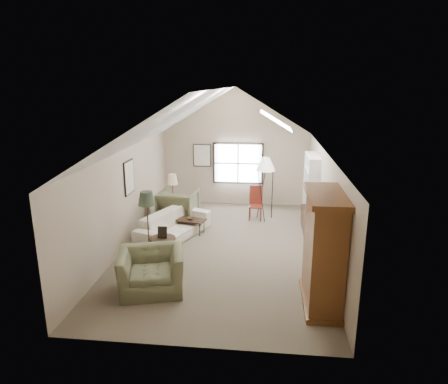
# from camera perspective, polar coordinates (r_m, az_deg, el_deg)

# --- Properties ---
(room_shell) EXTENTS (5.01, 8.01, 4.00)m
(room_shell) POSITION_cam_1_polar(r_m,az_deg,el_deg) (9.57, -0.26, 9.85)
(room_shell) COLOR #6C604D
(room_shell) RESTS_ON ground
(window) EXTENTS (1.72, 0.08, 1.42)m
(window) POSITION_cam_1_polar(r_m,az_deg,el_deg) (13.72, 2.02, 4.11)
(window) COLOR black
(window) RESTS_ON room_shell
(skylight) EXTENTS (0.80, 1.20, 0.52)m
(skylight) POSITION_cam_1_polar(r_m,az_deg,el_deg) (10.40, 7.56, 10.24)
(skylight) COLOR white
(skylight) RESTS_ON room_shell
(wall_art) EXTENTS (1.97, 3.71, 0.88)m
(wall_art) POSITION_cam_1_polar(r_m,az_deg,el_deg) (12.02, -8.17, 3.70)
(wall_art) COLOR black
(wall_art) RESTS_ON room_shell
(armoire) EXTENTS (0.60, 1.50, 2.20)m
(armoire) POSITION_cam_1_polar(r_m,az_deg,el_deg) (7.76, 14.05, -8.07)
(armoire) COLOR brown
(armoire) RESTS_ON ground
(tv_alcove) EXTENTS (0.32, 1.30, 2.10)m
(tv_alcove) POSITION_cam_1_polar(r_m,az_deg,el_deg) (11.53, 12.30, 0.04)
(tv_alcove) COLOR white
(tv_alcove) RESTS_ON ground
(media_console) EXTENTS (0.34, 1.18, 0.60)m
(media_console) POSITION_cam_1_polar(r_m,az_deg,el_deg) (11.77, 11.97, -3.95)
(media_console) COLOR #382316
(media_console) RESTS_ON ground
(tv_panel) EXTENTS (0.05, 0.90, 0.55)m
(tv_panel) POSITION_cam_1_polar(r_m,az_deg,el_deg) (11.59, 12.14, -1.05)
(tv_panel) COLOR black
(tv_panel) RESTS_ON media_console
(sofa) EXTENTS (1.80, 2.62, 0.71)m
(sofa) POSITION_cam_1_polar(r_m,az_deg,el_deg) (11.08, -7.12, -4.65)
(sofa) COLOR beige
(sofa) RESTS_ON ground
(armchair_near) EXTENTS (1.54, 1.43, 0.84)m
(armchair_near) POSITION_cam_1_polar(r_m,az_deg,el_deg) (8.43, -10.39, -11.00)
(armchair_near) COLOR #646848
(armchair_near) RESTS_ON ground
(armchair_far) EXTENTS (1.17, 1.20, 1.00)m
(armchair_far) POSITION_cam_1_polar(r_m,az_deg,el_deg) (12.18, -6.56, -2.04)
(armchair_far) COLOR #606547
(armchair_far) RESTS_ON ground
(coffee_table) EXTENTS (0.88, 0.63, 0.40)m
(coffee_table) POSITION_cam_1_polar(r_m,az_deg,el_deg) (11.37, -4.68, -4.87)
(coffee_table) COLOR #342315
(coffee_table) RESTS_ON ground
(bowl) EXTENTS (0.23, 0.23, 0.05)m
(bowl) POSITION_cam_1_polar(r_m,az_deg,el_deg) (11.30, -4.70, -3.80)
(bowl) COLOR #3B2618
(bowl) RESTS_ON coffee_table
(side_table) EXTENTS (0.80, 0.80, 0.61)m
(side_table) POSITION_cam_1_polar(r_m,az_deg,el_deg) (9.63, -8.69, -8.19)
(side_table) COLOR #332115
(side_table) RESTS_ON ground
(side_chair) EXTENTS (0.42, 0.42, 1.05)m
(side_chair) POSITION_cam_1_polar(r_m,az_deg,el_deg) (12.37, 4.54, -1.61)
(side_chair) COLOR maroon
(side_chair) RESTS_ON ground
(tripod_lamp) EXTENTS (0.68, 0.68, 2.00)m
(tripod_lamp) POSITION_cam_1_polar(r_m,az_deg,el_deg) (12.26, 5.90, 0.51)
(tripod_lamp) COLOR silver
(tripod_lamp) RESTS_ON ground
(dark_lamp) EXTENTS (0.53, 0.53, 1.70)m
(dark_lamp) POSITION_cam_1_polar(r_m,az_deg,el_deg) (9.72, -10.81, -4.62)
(dark_lamp) COLOR #252D20
(dark_lamp) RESTS_ON ground
(tan_lamp) EXTENTS (0.40, 0.40, 1.53)m
(tan_lamp) POSITION_cam_1_polar(r_m,az_deg,el_deg) (12.13, -7.28, -0.85)
(tan_lamp) COLOR tan
(tan_lamp) RESTS_ON ground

